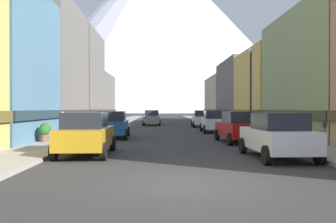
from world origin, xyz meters
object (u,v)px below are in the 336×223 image
(car_right_0, at_px, (277,135))
(parking_meter_near, at_px, (325,132))
(potted_plant_1, at_px, (44,132))
(potted_plant_2, at_px, (45,131))
(car_right_1, at_px, (239,127))
(pedestrian_1, at_px, (232,119))
(car_driving_0, at_px, (152,118))
(car_left_0, at_px, (86,134))
(trash_bin_right, at_px, (299,134))
(car_right_2, at_px, (214,121))
(car_right_3, at_px, (202,119))
(streetlamp_right, at_px, (251,78))
(car_left_1, at_px, (113,125))
(pedestrian_2, at_px, (75,125))
(pedestrian_0, at_px, (62,127))

(car_right_0, xyz_separation_m, parking_meter_near, (1.95, 0.21, 0.11))
(potted_plant_1, distance_m, potted_plant_2, 0.25)
(car_right_0, height_order, car_right_1, same)
(potted_plant_2, xyz_separation_m, pedestrian_1, (13.25, 14.83, 0.21))
(car_driving_0, height_order, potted_plant_2, car_driving_0)
(car_left_0, height_order, car_driving_0, same)
(parking_meter_near, relative_size, trash_bin_right, 1.36)
(car_right_2, distance_m, car_driving_0, 14.48)
(car_right_2, height_order, parking_meter_near, car_right_2)
(car_right_3, height_order, streetlamp_right, streetlamp_right)
(car_left_1, xyz_separation_m, pedestrian_1, (10.05, 10.89, 0.03))
(car_left_0, xyz_separation_m, pedestrian_2, (-2.45, 8.89, -0.05))
(car_left_0, height_order, car_right_1, same)
(car_left_0, distance_m, car_right_2, 16.66)
(car_right_1, relative_size, pedestrian_0, 2.76)
(trash_bin_right, bearing_deg, potted_plant_1, 173.23)
(pedestrian_2, xyz_separation_m, streetlamp_right, (11.60, 0.11, 3.14))
(car_left_1, relative_size, potted_plant_2, 4.40)
(car_right_1, xyz_separation_m, parking_meter_near, (1.95, -6.53, 0.11))
(car_right_0, bearing_deg, trash_bin_right, 59.72)
(car_right_1, distance_m, parking_meter_near, 6.82)
(trash_bin_right, bearing_deg, car_driving_0, 107.56)
(car_right_0, height_order, pedestrian_0, car_right_0)
(trash_bin_right, bearing_deg, pedestrian_0, 168.69)
(car_left_0, xyz_separation_m, car_driving_0, (2.20, 28.26, 0.00))
(car_right_0, xyz_separation_m, car_right_3, (-0.00, 24.93, 0.00))
(car_driving_0, xyz_separation_m, parking_meter_near, (7.35, -29.29, 0.11))
(car_right_0, xyz_separation_m, pedestrian_1, (2.45, 21.03, 0.03))
(car_right_3, xyz_separation_m, car_driving_0, (-5.40, 4.56, 0.00))
(streetlamp_right, bearing_deg, potted_plant_2, -161.91)
(potted_plant_1, bearing_deg, potted_plant_2, 90.00)
(car_driving_0, distance_m, pedestrian_1, 11.54)
(streetlamp_right, bearing_deg, car_right_3, 96.03)
(car_left_0, bearing_deg, car_right_3, 72.23)
(parking_meter_near, height_order, potted_plant_2, parking_meter_near)
(pedestrian_0, relative_size, pedestrian_2, 1.06)
(car_driving_0, distance_m, trash_bin_right, 26.36)
(potted_plant_1, relative_size, pedestrian_1, 0.54)
(car_right_2, distance_m, pedestrian_1, 5.54)
(trash_bin_right, relative_size, potted_plant_2, 0.97)
(pedestrian_1, bearing_deg, car_right_1, -99.72)
(car_right_0, height_order, car_right_3, same)
(car_right_1, relative_size, car_right_3, 1.01)
(car_right_1, bearing_deg, pedestrian_1, 80.28)
(pedestrian_0, distance_m, pedestrian_2, 3.23)
(car_left_0, bearing_deg, streetlamp_right, 44.54)
(car_right_1, height_order, pedestrian_0, car_right_1)
(car_right_3, relative_size, potted_plant_2, 4.39)
(trash_bin_right, bearing_deg, car_right_3, 97.07)
(car_driving_0, bearing_deg, car_right_0, -79.62)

